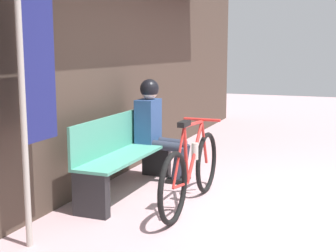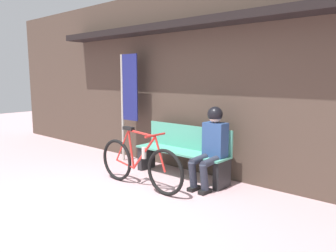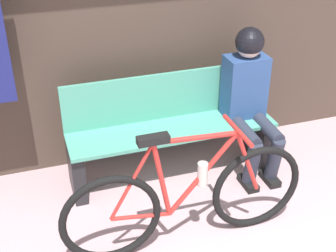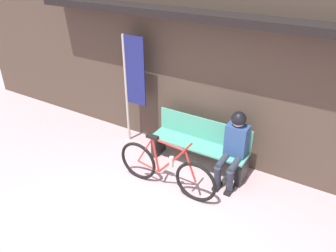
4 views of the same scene
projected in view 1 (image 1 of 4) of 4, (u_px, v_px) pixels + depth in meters
ground_plane at (315, 215)px, 4.50m from camera, size 24.00×24.00×0.00m
storefront_wall at (89, 41)px, 5.11m from camera, size 12.00×0.56×3.20m
park_bench_near at (124, 157)px, 5.13m from camera, size 1.70×0.42×0.86m
bicycle at (192, 171)px, 4.69m from camera, size 1.71×0.40×0.91m
person_seated at (155, 122)px, 5.63m from camera, size 0.34×0.62×1.22m
banner_pole at (34, 82)px, 3.70m from camera, size 0.45×0.05×2.08m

